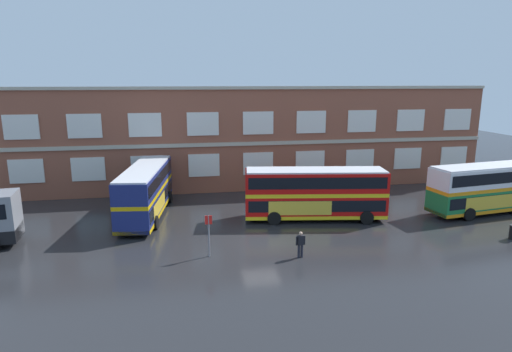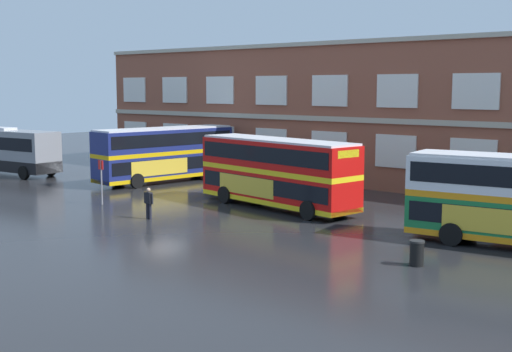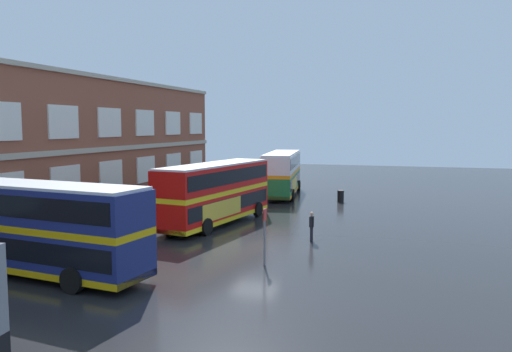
% 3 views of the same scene
% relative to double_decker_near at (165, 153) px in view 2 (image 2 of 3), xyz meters
% --- Properties ---
extents(ground_plane, '(120.00, 120.00, 0.00)m').
position_rel_double_decker_near_xyz_m(ground_plane, '(8.07, -5.59, -2.15)').
color(ground_plane, '#232326').
extents(brick_terminal_building, '(48.07, 8.19, 10.31)m').
position_rel_double_decker_near_xyz_m(brick_terminal_building, '(10.40, 10.39, 2.86)').
color(brick_terminal_building, brown).
rests_on(brick_terminal_building, ground).
extents(double_decker_near, '(3.94, 11.24, 4.07)m').
position_rel_double_decker_near_xyz_m(double_decker_near, '(0.00, 0.00, 0.00)').
color(double_decker_near, navy).
rests_on(double_decker_near, ground).
extents(double_decker_middle, '(11.26, 4.19, 4.07)m').
position_rel_double_decker_near_xyz_m(double_decker_middle, '(13.23, -3.23, 0.00)').
color(double_decker_middle, red).
rests_on(double_decker_middle, ground).
extents(touring_coach, '(12.21, 3.91, 3.80)m').
position_rel_double_decker_near_xyz_m(touring_coach, '(-14.01, -5.31, -0.24)').
color(touring_coach, gray).
rests_on(touring_coach, ground).
extents(waiting_passenger, '(0.64, 0.28, 1.70)m').
position_rel_double_decker_near_xyz_m(waiting_passenger, '(10.07, -10.33, -1.22)').
color(waiting_passenger, black).
rests_on(waiting_passenger, ground).
extents(bus_stand_flag, '(0.44, 0.10, 2.70)m').
position_rel_double_decker_near_xyz_m(bus_stand_flag, '(4.45, -9.18, -0.51)').
color(bus_stand_flag, slate).
rests_on(bus_stand_flag, ground).
extents(station_litter_bin, '(0.60, 0.60, 1.03)m').
position_rel_double_decker_near_xyz_m(station_litter_bin, '(25.60, -9.85, -1.63)').
color(station_litter_bin, black).
rests_on(station_litter_bin, ground).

